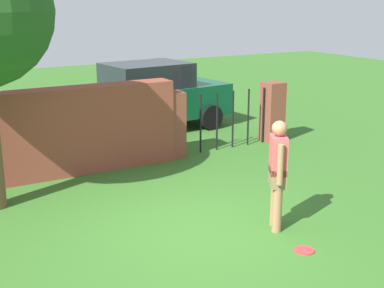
% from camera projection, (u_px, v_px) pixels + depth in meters
% --- Properties ---
extents(ground_plane, '(40.00, 40.00, 0.00)m').
position_uv_depth(ground_plane, '(197.00, 234.00, 7.58)').
color(ground_plane, '#336623').
extents(brick_wall, '(5.76, 0.50, 1.67)m').
position_uv_depth(brick_wall, '(27.00, 137.00, 9.63)').
color(brick_wall, brown).
rests_on(brick_wall, ground).
extents(person, '(0.37, 0.48, 1.62)m').
position_uv_depth(person, '(278.00, 170.00, 7.55)').
color(person, '#9E704C').
rests_on(person, ground).
extents(fence_gate, '(3.08, 0.44, 1.40)m').
position_uv_depth(fence_gate, '(225.00, 118.00, 11.72)').
color(fence_gate, brown).
rests_on(fence_gate, ground).
extents(car, '(4.36, 2.27, 1.72)m').
position_uv_depth(car, '(147.00, 97.00, 13.30)').
color(car, '#0C4C2D').
rests_on(car, ground).
extents(frisbee_red, '(0.27, 0.27, 0.02)m').
position_uv_depth(frisbee_red, '(304.00, 250.00, 7.07)').
color(frisbee_red, red).
rests_on(frisbee_red, ground).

